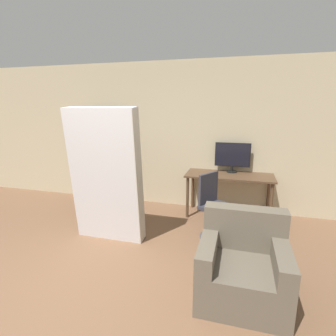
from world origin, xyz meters
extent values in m
plane|color=brown|center=(0.00, 0.00, 0.00)|extent=(16.00, 16.00, 0.00)
cube|color=#C6B793|center=(0.00, 2.97, 1.35)|extent=(8.00, 0.06, 2.70)
cube|color=brown|center=(1.45, 2.63, 0.74)|extent=(1.47, 0.61, 0.03)
cylinder|color=brown|center=(0.77, 2.39, 0.36)|extent=(0.05, 0.05, 0.73)
cylinder|color=brown|center=(2.12, 2.39, 0.36)|extent=(0.05, 0.05, 0.73)
cylinder|color=brown|center=(0.77, 2.88, 0.36)|extent=(0.05, 0.05, 0.73)
cylinder|color=brown|center=(2.12, 2.88, 0.36)|extent=(0.05, 0.05, 0.73)
cylinder|color=black|center=(1.48, 2.83, 0.77)|extent=(0.18, 0.18, 0.02)
cylinder|color=black|center=(1.48, 2.83, 0.82)|extent=(0.04, 0.04, 0.10)
cube|color=black|center=(1.48, 2.83, 1.07)|extent=(0.61, 0.02, 0.42)
cube|color=black|center=(1.48, 2.83, 1.07)|extent=(0.58, 0.03, 0.40)
cylinder|color=#4C4C51|center=(1.35, 1.75, 0.01)|extent=(0.52, 0.52, 0.03)
cylinder|color=#4C4C51|center=(1.35, 1.75, 0.24)|extent=(0.05, 0.05, 0.42)
cube|color=#33333D|center=(1.35, 1.75, 0.48)|extent=(0.61, 0.61, 0.05)
cube|color=#33333D|center=(1.18, 1.86, 0.73)|extent=(0.24, 0.36, 0.45)
cube|color=#2D2319|center=(-1.33, 2.78, 0.89)|extent=(0.02, 0.33, 1.78)
cube|color=#2D2319|center=(-0.71, 2.78, 0.89)|extent=(0.02, 0.33, 1.78)
cube|color=#2D2319|center=(-1.02, 2.93, 0.89)|extent=(0.63, 0.02, 1.78)
cube|color=#2D2319|center=(-1.02, 2.78, 0.01)|extent=(0.60, 0.29, 0.02)
cube|color=#2D2319|center=(-1.02, 2.78, 0.36)|extent=(0.60, 0.29, 0.02)
cube|color=#2D2319|center=(-1.02, 2.78, 0.71)|extent=(0.60, 0.29, 0.02)
cube|color=#2D2319|center=(-1.02, 2.78, 1.07)|extent=(0.60, 0.29, 0.02)
cube|color=#2D2319|center=(-1.02, 2.78, 1.42)|extent=(0.60, 0.29, 0.02)
cube|color=#2D2319|center=(-1.02, 2.78, 1.77)|extent=(0.60, 0.29, 0.02)
cube|color=teal|center=(-1.29, 2.74, 0.13)|extent=(0.03, 0.16, 0.23)
cube|color=#1E4C9E|center=(-1.25, 2.76, 0.14)|extent=(0.04, 0.23, 0.25)
cube|color=orange|center=(-1.20, 2.74, 0.13)|extent=(0.04, 0.21, 0.23)
cube|color=red|center=(-1.16, 2.76, 0.16)|extent=(0.04, 0.19, 0.28)
cube|color=silver|center=(-1.13, 2.78, 0.13)|extent=(0.02, 0.21, 0.23)
cube|color=#232328|center=(-1.09, 2.76, 0.13)|extent=(0.04, 0.18, 0.22)
cube|color=gold|center=(-1.05, 2.75, 0.16)|extent=(0.02, 0.18, 0.28)
cube|color=gold|center=(-1.02, 2.82, 0.13)|extent=(0.03, 0.16, 0.22)
cube|color=brown|center=(-0.97, 2.79, 0.14)|extent=(0.04, 0.22, 0.25)
cube|color=silver|center=(-1.29, 2.79, 0.51)|extent=(0.04, 0.19, 0.28)
cube|color=brown|center=(-1.25, 2.75, 0.52)|extent=(0.03, 0.22, 0.30)
cube|color=#7A2D84|center=(-1.22, 2.80, 0.50)|extent=(0.02, 0.24, 0.26)
cube|color=#7A2D84|center=(-1.19, 2.76, 0.52)|extent=(0.03, 0.22, 0.29)
cube|color=teal|center=(-1.14, 2.79, 0.47)|extent=(0.03, 0.24, 0.20)
cube|color=#287A38|center=(-1.11, 2.81, 0.50)|extent=(0.02, 0.17, 0.27)
cube|color=brown|center=(-1.30, 2.79, 0.83)|extent=(0.02, 0.22, 0.22)
cube|color=orange|center=(-1.26, 2.75, 0.84)|extent=(0.03, 0.24, 0.23)
cube|color=#232328|center=(-1.24, 2.79, 0.82)|extent=(0.02, 0.24, 0.20)
cube|color=#1E4C9E|center=(-1.20, 2.77, 0.84)|extent=(0.04, 0.24, 0.22)
cube|color=gold|center=(-1.16, 2.77, 0.85)|extent=(0.03, 0.21, 0.26)
cube|color=brown|center=(-1.14, 2.78, 0.83)|extent=(0.02, 0.24, 0.21)
cube|color=orange|center=(-1.30, 2.80, 1.22)|extent=(0.02, 0.18, 0.29)
cube|color=teal|center=(-1.26, 2.76, 1.18)|extent=(0.03, 0.24, 0.22)
cube|color=#287A38|center=(-1.21, 2.78, 1.21)|extent=(0.03, 0.18, 0.27)
cube|color=#232328|center=(-1.18, 2.77, 1.19)|extent=(0.03, 0.17, 0.23)
cube|color=#287A38|center=(-1.14, 2.78, 1.20)|extent=(0.04, 0.23, 0.24)
cube|color=#287A38|center=(-1.10, 2.77, 1.19)|extent=(0.03, 0.18, 0.23)
cube|color=silver|center=(-1.05, 2.74, 1.20)|extent=(0.04, 0.16, 0.25)
cube|color=red|center=(-1.02, 2.81, 1.21)|extent=(0.02, 0.20, 0.27)
cube|color=teal|center=(-0.99, 2.78, 1.23)|extent=(0.02, 0.24, 0.30)
cube|color=brown|center=(-1.29, 2.78, 1.57)|extent=(0.04, 0.18, 0.29)
cube|color=red|center=(-1.24, 2.72, 1.55)|extent=(0.03, 0.16, 0.23)
cube|color=silver|center=(-1.21, 2.81, 1.58)|extent=(0.02, 0.23, 0.30)
cube|color=teal|center=(-1.18, 2.81, 1.55)|extent=(0.03, 0.22, 0.25)
cube|color=orange|center=(-1.14, 2.77, 1.56)|extent=(0.03, 0.22, 0.26)
cube|color=gold|center=(-1.11, 2.81, 1.56)|extent=(0.02, 0.17, 0.26)
cube|color=silver|center=(-0.17, 1.32, 0.95)|extent=(1.00, 0.38, 1.89)
cube|color=beige|center=(0.32, 1.32, 0.95)|extent=(0.01, 0.38, 1.86)
cube|color=#665B4C|center=(1.69, 0.59, 0.20)|extent=(0.85, 0.80, 0.40)
cube|color=#665B4C|center=(1.69, 0.89, 0.62)|extent=(0.85, 0.20, 0.45)
cube|color=#665B4C|center=(1.35, 0.59, 0.50)|extent=(0.16, 0.80, 0.20)
cube|color=#665B4C|center=(2.04, 0.59, 0.50)|extent=(0.16, 0.80, 0.20)
camera|label=1|loc=(1.60, -1.83, 1.88)|focal=28.00mm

